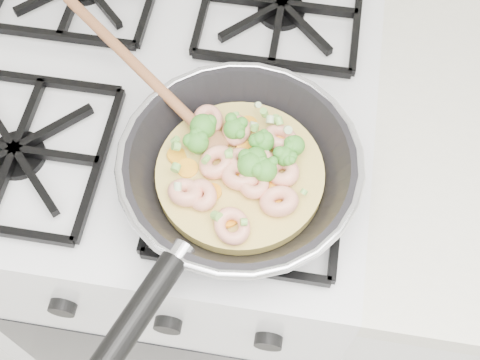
# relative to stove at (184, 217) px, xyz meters

# --- Properties ---
(stove) EXTENTS (0.60, 0.60, 0.92)m
(stove) POSITION_rel_stove_xyz_m (0.00, 0.00, 0.00)
(stove) COLOR silver
(stove) RESTS_ON ground
(skillet) EXTENTS (0.40, 0.49, 0.09)m
(skillet) POSITION_rel_stove_xyz_m (0.14, -0.16, 0.50)
(skillet) COLOR black
(skillet) RESTS_ON stove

